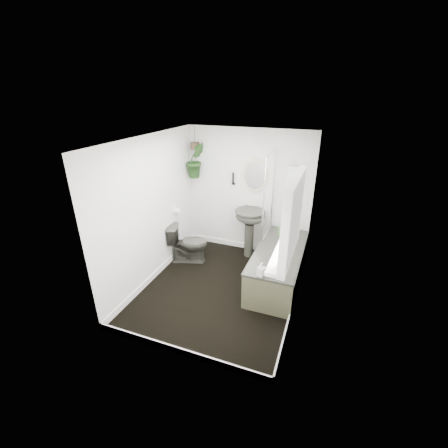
% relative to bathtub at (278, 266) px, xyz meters
% --- Properties ---
extents(floor, '(2.30, 2.80, 0.02)m').
position_rel_bathtub_xyz_m(floor, '(-0.80, -0.50, -0.30)').
color(floor, black).
rests_on(floor, ground).
extents(ceiling, '(2.30, 2.80, 0.02)m').
position_rel_bathtub_xyz_m(ceiling, '(-0.80, -0.50, 2.02)').
color(ceiling, white).
rests_on(ceiling, ground).
extents(wall_back, '(2.30, 0.02, 2.30)m').
position_rel_bathtub_xyz_m(wall_back, '(-0.80, 0.91, 0.86)').
color(wall_back, white).
rests_on(wall_back, ground).
extents(wall_front, '(2.30, 0.02, 2.30)m').
position_rel_bathtub_xyz_m(wall_front, '(-0.80, -1.91, 0.86)').
color(wall_front, white).
rests_on(wall_front, ground).
extents(wall_left, '(0.02, 2.80, 2.30)m').
position_rel_bathtub_xyz_m(wall_left, '(-1.96, -0.50, 0.86)').
color(wall_left, white).
rests_on(wall_left, ground).
extents(wall_right, '(0.02, 2.80, 2.30)m').
position_rel_bathtub_xyz_m(wall_right, '(0.36, -0.50, 0.86)').
color(wall_right, white).
rests_on(wall_right, ground).
extents(skirting, '(2.30, 2.80, 0.10)m').
position_rel_bathtub_xyz_m(skirting, '(-0.80, -0.50, -0.24)').
color(skirting, white).
rests_on(skirting, floor).
extents(bathtub, '(0.72, 1.72, 0.58)m').
position_rel_bathtub_xyz_m(bathtub, '(0.00, 0.00, 0.00)').
color(bathtub, '#2E2F29').
rests_on(bathtub, floor).
extents(bath_screen, '(0.04, 0.72, 1.40)m').
position_rel_bathtub_xyz_m(bath_screen, '(-0.33, 0.49, 0.99)').
color(bath_screen, silver).
rests_on(bath_screen, bathtub).
extents(shower_box, '(0.20, 0.10, 0.35)m').
position_rel_bathtub_xyz_m(shower_box, '(0.00, 0.84, 1.26)').
color(shower_box, white).
rests_on(shower_box, wall_back).
extents(oval_mirror, '(0.46, 0.03, 0.62)m').
position_rel_bathtub_xyz_m(oval_mirror, '(-0.68, 0.87, 1.21)').
color(oval_mirror, beige).
rests_on(oval_mirror, wall_back).
extents(wall_sconce, '(0.04, 0.04, 0.22)m').
position_rel_bathtub_xyz_m(wall_sconce, '(-1.08, 0.86, 1.11)').
color(wall_sconce, black).
rests_on(wall_sconce, wall_back).
extents(toilet_roll_holder, '(0.11, 0.11, 0.11)m').
position_rel_bathtub_xyz_m(toilet_roll_holder, '(-1.90, 0.20, 0.61)').
color(toilet_roll_holder, white).
rests_on(toilet_roll_holder, wall_left).
extents(window_recess, '(0.08, 1.00, 0.90)m').
position_rel_bathtub_xyz_m(window_recess, '(0.29, -1.20, 1.36)').
color(window_recess, white).
rests_on(window_recess, wall_right).
extents(window_sill, '(0.18, 1.00, 0.04)m').
position_rel_bathtub_xyz_m(window_sill, '(0.22, -1.20, 0.94)').
color(window_sill, white).
rests_on(window_sill, wall_right).
extents(window_blinds, '(0.01, 0.86, 0.76)m').
position_rel_bathtub_xyz_m(window_blinds, '(0.24, -1.20, 1.36)').
color(window_blinds, white).
rests_on(window_blinds, wall_right).
extents(toilet, '(0.78, 0.59, 0.70)m').
position_rel_bathtub_xyz_m(toilet, '(-1.65, 0.08, 0.06)').
color(toilet, '#2E2F29').
rests_on(toilet, floor).
extents(pedestal_sink, '(0.64, 0.58, 0.91)m').
position_rel_bathtub_xyz_m(pedestal_sink, '(-0.68, 0.64, 0.17)').
color(pedestal_sink, '#2E2F29').
rests_on(pedestal_sink, floor).
extents(sill_plant, '(0.23, 0.21, 0.23)m').
position_rel_bathtub_xyz_m(sill_plant, '(0.18, -0.90, 1.07)').
color(sill_plant, black).
rests_on(sill_plant, window_sill).
extents(hanging_plant, '(0.44, 0.45, 0.63)m').
position_rel_bathtub_xyz_m(hanging_plant, '(-1.77, 0.75, 1.41)').
color(hanging_plant, black).
rests_on(hanging_plant, ceiling).
extents(soap_bottle, '(0.11, 0.12, 0.20)m').
position_rel_bathtub_xyz_m(soap_bottle, '(-0.10, -0.79, 0.39)').
color(soap_bottle, '#2B2020').
rests_on(soap_bottle, bathtub).
extents(hanging_pot, '(0.16, 0.16, 0.12)m').
position_rel_bathtub_xyz_m(hanging_pot, '(-1.77, 0.75, 1.67)').
color(hanging_pot, '#443323').
rests_on(hanging_pot, ceiling).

